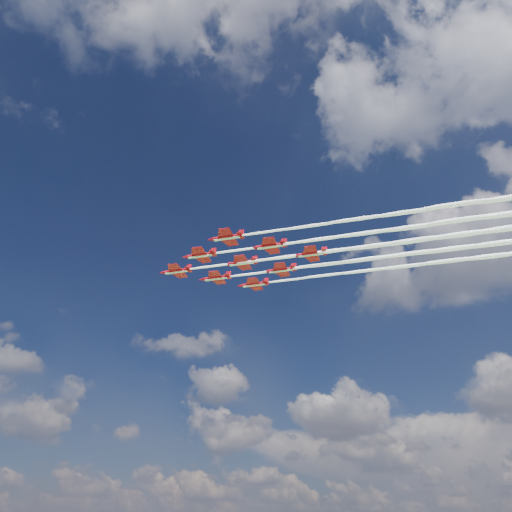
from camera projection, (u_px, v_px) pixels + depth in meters
name	position (u px, v px, depth m)	size (l,w,h in m)	color
jet_lead	(349.00, 249.00, 138.78)	(99.83, 49.67, 2.57)	#A50915
jet_row2_port	(385.00, 230.00, 130.62)	(99.83, 49.67, 2.57)	#A50915
jet_row2_starb	(387.00, 257.00, 142.55)	(99.83, 49.67, 2.57)	#A50915
jet_row3_port	(427.00, 209.00, 122.45)	(99.83, 49.67, 2.57)	#A50915
jet_row3_centre	(425.00, 239.00, 134.38)	(99.83, 49.67, 2.57)	#A50915
jet_row3_starb	(423.00, 264.00, 146.31)	(99.83, 49.67, 2.57)	#A50915
jet_row4_port	(468.00, 219.00, 126.22)	(99.83, 49.67, 2.57)	#A50915
jet_row4_starb	(462.00, 248.00, 138.15)	(99.83, 49.67, 2.57)	#A50915
jet_tail	(506.00, 229.00, 129.98)	(99.83, 49.67, 2.57)	#A50915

